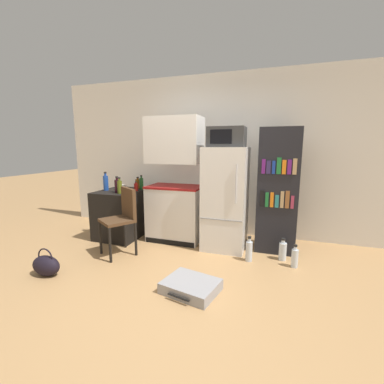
% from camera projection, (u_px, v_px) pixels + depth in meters
% --- Properties ---
extents(ground_plane, '(24.00, 24.00, 0.00)m').
position_uv_depth(ground_plane, '(176.00, 286.00, 2.80)').
color(ground_plane, tan).
extents(wall_back, '(6.40, 0.10, 2.69)m').
position_uv_depth(wall_back, '(230.00, 156.00, 4.37)').
color(wall_back, white).
rests_on(wall_back, ground_plane).
extents(side_table, '(0.67, 0.80, 0.79)m').
position_uv_depth(side_table, '(122.00, 213.00, 4.32)').
color(side_table, black).
rests_on(side_table, ground_plane).
extents(kitchen_hutch, '(0.86, 0.54, 1.95)m').
position_uv_depth(kitchen_hutch, '(175.00, 185.00, 4.06)').
color(kitchen_hutch, white).
rests_on(kitchen_hutch, ground_plane).
extents(refrigerator, '(0.61, 0.66, 1.49)m').
position_uv_depth(refrigerator, '(226.00, 198.00, 3.78)').
color(refrigerator, white).
rests_on(refrigerator, ground_plane).
extents(microwave, '(0.51, 0.39, 0.28)m').
position_uv_depth(microwave, '(227.00, 137.00, 3.63)').
color(microwave, '#333333').
rests_on(microwave, refrigerator).
extents(bookshelf, '(0.55, 0.41, 1.76)m').
position_uv_depth(bookshelf, '(277.00, 191.00, 3.64)').
color(bookshelf, black).
rests_on(bookshelf, ground_plane).
extents(bottle_amber_beer, '(0.08, 0.08, 0.20)m').
position_uv_depth(bottle_amber_beer, '(138.00, 184.00, 4.44)').
color(bottle_amber_beer, brown).
rests_on(bottle_amber_beer, side_table).
extents(bottle_wine_dark, '(0.08, 0.08, 0.26)m').
position_uv_depth(bottle_wine_dark, '(117.00, 186.00, 4.04)').
color(bottle_wine_dark, black).
rests_on(bottle_wine_dark, side_table).
extents(bottle_ketchup_red, '(0.06, 0.06, 0.15)m').
position_uv_depth(bottle_ketchup_red, '(136.00, 187.00, 4.21)').
color(bottle_ketchup_red, '#AD1914').
rests_on(bottle_ketchup_red, side_table).
extents(bottle_olive_oil, '(0.07, 0.07, 0.25)m').
position_uv_depth(bottle_olive_oil, '(120.00, 187.00, 3.95)').
color(bottle_olive_oil, '#566619').
rests_on(bottle_olive_oil, side_table).
extents(bottle_green_tall, '(0.07, 0.07, 0.24)m').
position_uv_depth(bottle_green_tall, '(141.00, 183.00, 4.34)').
color(bottle_green_tall, '#1E6028').
rests_on(bottle_green_tall, side_table).
extents(bottle_blue_soda, '(0.08, 0.08, 0.31)m').
position_uv_depth(bottle_blue_soda, '(106.00, 183.00, 4.24)').
color(bottle_blue_soda, '#1E47A3').
rests_on(bottle_blue_soda, side_table).
extents(bowl, '(0.17, 0.17, 0.05)m').
position_uv_depth(bowl, '(122.00, 186.00, 4.55)').
color(bowl, silver).
rests_on(bowl, side_table).
extents(chair, '(0.55, 0.55, 0.93)m').
position_uv_depth(chair, '(123.00, 215.00, 3.58)').
color(chair, black).
rests_on(chair, ground_plane).
extents(suitcase_large_flat, '(0.63, 0.54, 0.11)m').
position_uv_depth(suitcase_large_flat, '(191.00, 286.00, 2.69)').
color(suitcase_large_flat, '#99999E').
rests_on(suitcase_large_flat, ground_plane).
extents(handbag, '(0.36, 0.20, 0.33)m').
position_uv_depth(handbag, '(46.00, 265.00, 3.02)').
color(handbag, black).
rests_on(handbag, ground_plane).
extents(water_bottle_front, '(0.10, 0.10, 0.30)m').
position_uv_depth(water_bottle_front, '(283.00, 251.00, 3.43)').
color(water_bottle_front, silver).
rests_on(water_bottle_front, ground_plane).
extents(water_bottle_middle, '(0.08, 0.08, 0.30)m').
position_uv_depth(water_bottle_middle, '(295.00, 258.00, 3.22)').
color(water_bottle_middle, silver).
rests_on(water_bottle_middle, ground_plane).
extents(water_bottle_back, '(0.09, 0.09, 0.34)m').
position_uv_depth(water_bottle_back, '(249.00, 251.00, 3.40)').
color(water_bottle_back, silver).
rests_on(water_bottle_back, ground_plane).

